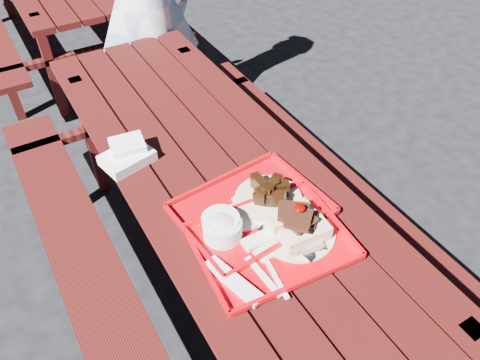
{
  "coord_description": "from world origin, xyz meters",
  "views": [
    {
      "loc": [
        -0.62,
        -1.21,
        1.98
      ],
      "look_at": [
        0.0,
        -0.15,
        0.82
      ],
      "focal_mm": 35.0,
      "sensor_mm": 36.0,
      "label": 1
    }
  ],
  "objects_px": {
    "far_tray": "(251,210)",
    "person": "(143,4)",
    "picnic_table_near": "(222,204)",
    "near_tray": "(268,233)"
  },
  "relations": [
    {
      "from": "picnic_table_near",
      "to": "person",
      "type": "height_order",
      "value": "person"
    },
    {
      "from": "near_tray",
      "to": "person",
      "type": "xyz_separation_m",
      "value": [
        0.27,
        1.74,
        0.09
      ]
    },
    {
      "from": "near_tray",
      "to": "person",
      "type": "distance_m",
      "value": 1.76
    },
    {
      "from": "picnic_table_near",
      "to": "near_tray",
      "type": "xyz_separation_m",
      "value": [
        -0.03,
        -0.39,
        0.23
      ]
    },
    {
      "from": "near_tray",
      "to": "person",
      "type": "bearing_deg",
      "value": 81.19
    },
    {
      "from": "near_tray",
      "to": "far_tray",
      "type": "height_order",
      "value": "near_tray"
    },
    {
      "from": "near_tray",
      "to": "person",
      "type": "height_order",
      "value": "person"
    },
    {
      "from": "far_tray",
      "to": "person",
      "type": "height_order",
      "value": "person"
    },
    {
      "from": "picnic_table_near",
      "to": "person",
      "type": "distance_m",
      "value": 1.41
    },
    {
      "from": "picnic_table_near",
      "to": "far_tray",
      "type": "xyz_separation_m",
      "value": [
        -0.02,
        -0.26,
        0.22
      ]
    }
  ]
}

